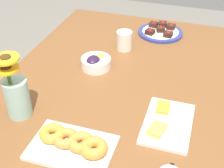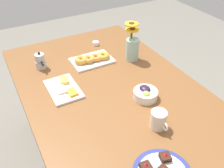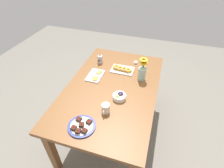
{
  "view_description": "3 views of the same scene",
  "coord_description": "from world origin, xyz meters",
  "px_view_note": "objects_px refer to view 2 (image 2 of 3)",
  "views": [
    {
      "loc": [
        -1.0,
        -0.32,
        1.52
      ],
      "look_at": [
        0.0,
        0.0,
        0.78
      ],
      "focal_mm": 50.0,
      "sensor_mm": 36.0,
      "label": 1
    },
    {
      "loc": [
        1.03,
        -0.56,
        1.65
      ],
      "look_at": [
        0.0,
        0.0,
        0.78
      ],
      "focal_mm": 40.0,
      "sensor_mm": 36.0,
      "label": 2
    },
    {
      "loc": [
        1.43,
        0.45,
        2.02
      ],
      "look_at": [
        0.0,
        0.0,
        0.78
      ],
      "focal_mm": 28.0,
      "sensor_mm": 36.0,
      "label": 3
    }
  ],
  "objects_px": {
    "croissant_platter": "(92,59)",
    "jam_cup_honey": "(96,43)",
    "grape_bowl": "(145,94)",
    "moka_pot": "(40,61)",
    "dining_table": "(112,100)",
    "flower_vase": "(132,47)",
    "coffee_mug": "(158,120)",
    "cheese_platter": "(64,89)"
  },
  "relations": [
    {
      "from": "moka_pot",
      "to": "grape_bowl",
      "type": "bearing_deg",
      "value": 36.16
    },
    {
      "from": "cheese_platter",
      "to": "moka_pot",
      "type": "height_order",
      "value": "moka_pot"
    },
    {
      "from": "grape_bowl",
      "to": "flower_vase",
      "type": "bearing_deg",
      "value": 158.08
    },
    {
      "from": "cheese_platter",
      "to": "moka_pot",
      "type": "distance_m",
      "value": 0.31
    },
    {
      "from": "dining_table",
      "to": "croissant_platter",
      "type": "xyz_separation_m",
      "value": [
        -0.34,
        0.03,
        0.11
      ]
    },
    {
      "from": "grape_bowl",
      "to": "jam_cup_honey",
      "type": "xyz_separation_m",
      "value": [
        -0.71,
        0.03,
        -0.01
      ]
    },
    {
      "from": "croissant_platter",
      "to": "jam_cup_honey",
      "type": "relative_size",
      "value": 5.86
    },
    {
      "from": "coffee_mug",
      "to": "flower_vase",
      "type": "distance_m",
      "value": 0.66
    },
    {
      "from": "dining_table",
      "to": "grape_bowl",
      "type": "distance_m",
      "value": 0.23
    },
    {
      "from": "jam_cup_honey",
      "to": "moka_pot",
      "type": "distance_m",
      "value": 0.48
    },
    {
      "from": "jam_cup_honey",
      "to": "croissant_platter",
      "type": "bearing_deg",
      "value": -31.24
    },
    {
      "from": "moka_pot",
      "to": "dining_table",
      "type": "bearing_deg",
      "value": 34.91
    },
    {
      "from": "grape_bowl",
      "to": "moka_pot",
      "type": "height_order",
      "value": "moka_pot"
    },
    {
      "from": "coffee_mug",
      "to": "moka_pot",
      "type": "relative_size",
      "value": 0.96
    },
    {
      "from": "jam_cup_honey",
      "to": "grape_bowl",
      "type": "bearing_deg",
      "value": -2.25
    },
    {
      "from": "coffee_mug",
      "to": "croissant_platter",
      "type": "height_order",
      "value": "coffee_mug"
    },
    {
      "from": "jam_cup_honey",
      "to": "flower_vase",
      "type": "height_order",
      "value": "flower_vase"
    },
    {
      "from": "dining_table",
      "to": "cheese_platter",
      "type": "relative_size",
      "value": 6.15
    },
    {
      "from": "dining_table",
      "to": "flower_vase",
      "type": "height_order",
      "value": "flower_vase"
    },
    {
      "from": "flower_vase",
      "to": "cheese_platter",
      "type": "bearing_deg",
      "value": -78.52
    },
    {
      "from": "coffee_mug",
      "to": "cheese_platter",
      "type": "xyz_separation_m",
      "value": [
        -0.51,
        -0.31,
        -0.04
      ]
    },
    {
      "from": "flower_vase",
      "to": "dining_table",
      "type": "bearing_deg",
      "value": -50.12
    },
    {
      "from": "cheese_platter",
      "to": "croissant_platter",
      "type": "xyz_separation_m",
      "value": [
        -0.21,
        0.28,
        0.01
      ]
    },
    {
      "from": "moka_pot",
      "to": "coffee_mug",
      "type": "bearing_deg",
      "value": 23.8
    },
    {
      "from": "flower_vase",
      "to": "moka_pot",
      "type": "xyz_separation_m",
      "value": [
        -0.19,
        -0.59,
        -0.04
      ]
    },
    {
      "from": "croissant_platter",
      "to": "jam_cup_honey",
      "type": "bearing_deg",
      "value": 148.76
    },
    {
      "from": "grape_bowl",
      "to": "croissant_platter",
      "type": "bearing_deg",
      "value": -168.5
    },
    {
      "from": "cheese_platter",
      "to": "jam_cup_honey",
      "type": "height_order",
      "value": "cheese_platter"
    },
    {
      "from": "coffee_mug",
      "to": "flower_vase",
      "type": "height_order",
      "value": "flower_vase"
    },
    {
      "from": "dining_table",
      "to": "grape_bowl",
      "type": "height_order",
      "value": "grape_bowl"
    },
    {
      "from": "coffee_mug",
      "to": "moka_pot",
      "type": "xyz_separation_m",
      "value": [
        -0.81,
        -0.36,
        -0.0
      ]
    },
    {
      "from": "dining_table",
      "to": "jam_cup_honey",
      "type": "xyz_separation_m",
      "value": [
        -0.55,
        0.16,
        0.1
      ]
    },
    {
      "from": "coffee_mug",
      "to": "cheese_platter",
      "type": "height_order",
      "value": "coffee_mug"
    },
    {
      "from": "coffee_mug",
      "to": "flower_vase",
      "type": "relative_size",
      "value": 0.43
    },
    {
      "from": "grape_bowl",
      "to": "moka_pot",
      "type": "distance_m",
      "value": 0.73
    },
    {
      "from": "coffee_mug",
      "to": "jam_cup_honey",
      "type": "xyz_separation_m",
      "value": [
        -0.93,
        0.1,
        -0.03
      ]
    },
    {
      "from": "coffee_mug",
      "to": "moka_pot",
      "type": "bearing_deg",
      "value": -156.2
    },
    {
      "from": "grape_bowl",
      "to": "jam_cup_honey",
      "type": "height_order",
      "value": "grape_bowl"
    },
    {
      "from": "cheese_platter",
      "to": "croissant_platter",
      "type": "bearing_deg",
      "value": 126.68
    },
    {
      "from": "cheese_platter",
      "to": "flower_vase",
      "type": "distance_m",
      "value": 0.56
    },
    {
      "from": "cheese_platter",
      "to": "moka_pot",
      "type": "relative_size",
      "value": 2.18
    },
    {
      "from": "croissant_platter",
      "to": "grape_bowl",
      "type": "bearing_deg",
      "value": 11.5
    }
  ]
}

